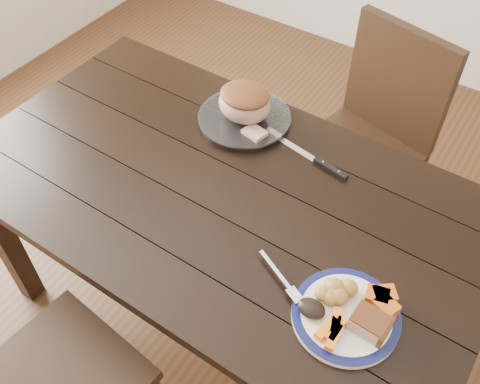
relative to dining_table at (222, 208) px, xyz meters
The scene contains 15 objects.
ground 0.66m from the dining_table, ahead, with size 4.00×4.00×0.00m, color #472B16.
dining_table is the anchor object (origin of this frame).
chair_far 0.77m from the dining_table, 74.92° to the left, with size 0.51×0.52×0.93m.
dinner_plate 0.54m from the dining_table, 20.14° to the right, with size 0.27×0.27×0.02m, color white.
plate_rim 0.54m from the dining_table, 20.14° to the right, with size 0.27×0.27×0.02m, color #0D1144.
serving_platter 0.33m from the dining_table, 110.48° to the left, with size 0.30×0.30×0.02m, color white.
pork_slice 0.60m from the dining_table, 18.61° to the right, with size 0.09×0.07×0.04m, color tan.
roasted_potatoes 0.50m from the dining_table, 19.10° to the right, with size 0.09×0.09×0.05m.
carrot_batons 0.56m from the dining_table, 26.40° to the right, with size 0.06×0.11×0.02m.
pumpkin_wedges 0.58m from the dining_table, 11.62° to the right, with size 0.10×0.09×0.04m.
dark_mushroom 0.50m from the dining_table, 28.15° to the right, with size 0.07×0.05×0.03m, color black.
fork 0.39m from the dining_table, 30.13° to the right, with size 0.17×0.09×0.00m.
roast_joint 0.35m from the dining_table, 110.48° to the left, with size 0.18×0.15×0.12m, color tan.
cut_slice 0.27m from the dining_table, 98.13° to the left, with size 0.07×0.06×0.02m, color tan.
carving_knife 0.34m from the dining_table, 52.01° to the left, with size 0.32×0.08×0.01m.
Camera 1 is at (0.64, -0.86, 1.93)m, focal length 40.00 mm.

